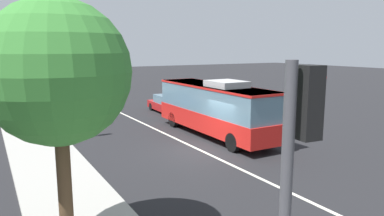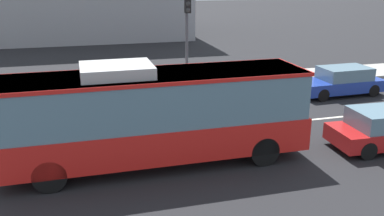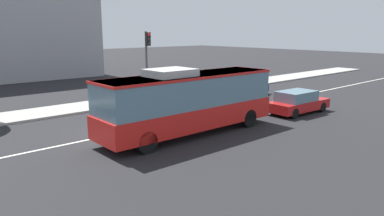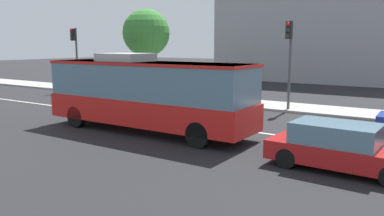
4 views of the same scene
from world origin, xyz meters
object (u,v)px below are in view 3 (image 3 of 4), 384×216
object	(u,v)px
transit_bus	(189,100)
traffic_light_near_corner	(147,54)
sedan_red	(298,102)
sedan_blue	(244,87)

from	to	relation	value
transit_bus	traffic_light_near_corner	world-z (taller)	traffic_light_near_corner
transit_bus	sedan_red	xyz separation A→B (m)	(8.49, -0.96, -1.09)
sedan_red	sedan_blue	bearing A→B (deg)	72.26
sedan_red	traffic_light_near_corner	distance (m)	11.17
sedan_blue	sedan_red	xyz separation A→B (m)	(-2.48, -6.62, 0.00)
sedan_blue	traffic_light_near_corner	size ratio (longest dim) A/B	0.87
sedan_blue	transit_bus	bearing A→B (deg)	26.22
sedan_blue	traffic_light_near_corner	bearing A→B (deg)	-22.17
transit_bus	traffic_light_near_corner	distance (m)	9.40
transit_bus	sedan_blue	xyz separation A→B (m)	(10.97, 5.67, -1.09)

